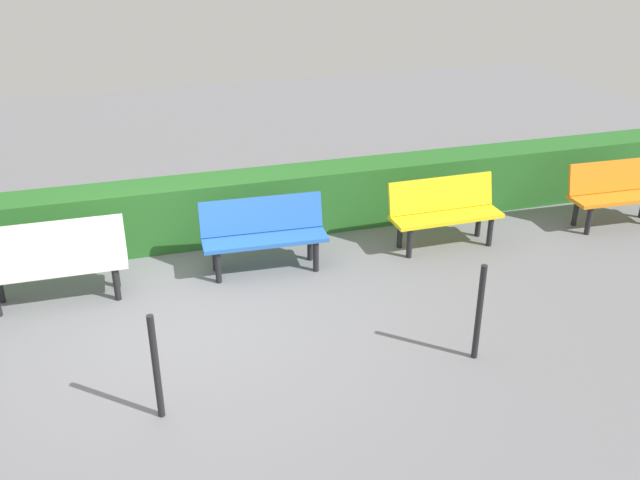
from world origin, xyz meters
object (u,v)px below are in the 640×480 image
Objects in this scene: bench_blue at (264,232)px; bench_orange at (617,191)px; bench_white at (54,259)px; bench_yellow at (444,210)px.

bench_orange is at bearing -178.50° from bench_blue.
bench_blue is 0.96× the size of bench_white.
bench_white reaches higher than bench_yellow.
bench_white is at bearing 3.43° from bench_blue.
bench_yellow is 4.65m from bench_white.
bench_orange and bench_white have the same top height.
bench_white is at bearing 1.67° from bench_orange.
bench_yellow is at bearing -179.19° from bench_white.
bench_white is (7.16, -0.07, 0.00)m from bench_orange.
bench_orange and bench_yellow have the same top height.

